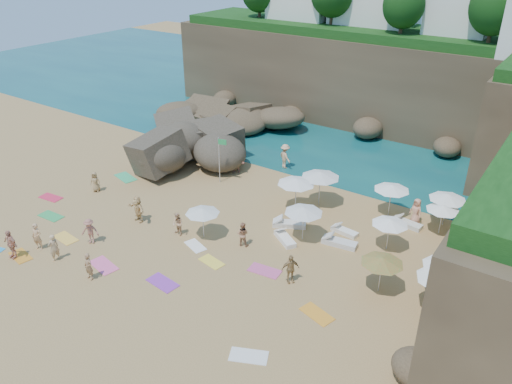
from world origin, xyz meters
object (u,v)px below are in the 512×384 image
Objects in this scene: person_stand_5 at (236,162)px; person_stand_6 at (54,247)px; person_stand_0 at (37,237)px; person_stand_3 at (290,269)px; parasol_2 at (390,222)px; rock_outcrop at (182,163)px; parasol_1 at (320,175)px; person_stand_2 at (285,156)px; flag_pole at (220,154)px; person_stand_4 at (416,211)px; person_stand_1 at (243,234)px; parasol_0 at (296,181)px; lounger_0 at (339,243)px.

person_stand_5 is 15.13m from person_stand_6.
person_stand_0 is 14.67m from person_stand_3.
parasol_2 reaches higher than person_stand_0.
parasol_1 is at bearing 0.25° from rock_outcrop.
flag_pole is at bearing 90.32° from person_stand_2.
parasol_1 is at bearing 156.54° from parasol_2.
person_stand_0 is at bearing -118.35° from person_stand_5.
flag_pole is 13.92m from person_stand_4.
person_stand_4 is (18.46, 1.31, 0.86)m from rock_outcrop.
person_stand_1 is at bearing -43.43° from flag_pole.
parasol_1 is 1.32× the size of person_stand_2.
person_stand_4 is at bearing 19.84° from person_stand_3.
parasol_1 is 17.67m from person_stand_0.
person_stand_4 reaches higher than rock_outcrop.
flag_pole is 1.37× the size of parasol_1.
parasol_0 reaches higher than person_stand_2.
parasol_0 is 1.55× the size of person_stand_5.
parasol_1 is 1.25× the size of lounger_0.
person_stand_6 is at bearing -148.10° from lounger_0.
parasol_2 is (18.08, -2.46, 1.80)m from rock_outcrop.
parasol_1 is 1.58× the size of person_stand_6.
parasol_2 reaches higher than person_stand_5.
person_stand_1 is (-0.43, -5.33, -1.39)m from parasol_0.
rock_outcrop is 17.21m from person_stand_3.
person_stand_0 is (-14.18, -10.19, 0.67)m from lounger_0.
person_stand_3 is 0.97× the size of person_stand_4.
rock_outcrop is at bearing -161.17° from person_stand_6.
parasol_2 is at bearing 133.66° from person_stand_6.
rock_outcrop is 13.96m from person_stand_0.
parasol_1 is 1.70× the size of person_stand_1.
parasol_2 reaches higher than person_stand_2.
lounger_0 is at bearing -26.57° from parasol_0.
person_stand_3 is (3.65, -6.75, -1.32)m from parasol_0.
person_stand_1 is at bearing -94.62° from parasol_0.
person_stand_2 is at bearing 127.31° from parasol_0.
rock_outcrop reaches higher than lounger_0.
person_stand_0 is 15.26m from person_stand_5.
person_stand_0 is 1.73m from person_stand_6.
parasol_1 reaches higher than person_stand_1.
parasol_1 is at bearing 34.15° from person_stand_0.
rock_outcrop is 12.51m from parasol_1.
lounger_0 is 1.36× the size of person_stand_1.
person_stand_2 is at bearing 62.59° from flag_pole.
flag_pole is 1.71× the size of lounger_0.
flag_pole is 12.66m from person_stand_3.
person_stand_0 is 0.96× the size of person_stand_4.
parasol_1 is 1.55× the size of person_stand_3.
rock_outcrop is 5.01× the size of person_stand_6.
flag_pole reaches higher than person_stand_5.
parasol_2 is 1.28× the size of person_stand_6.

